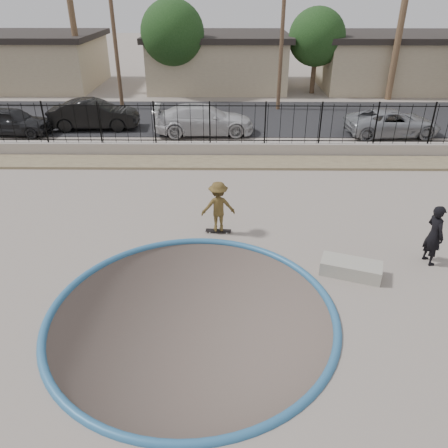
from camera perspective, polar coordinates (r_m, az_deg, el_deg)
ground at (r=22.66m, az=-1.59°, el=7.80°), size 120.00×120.00×2.20m
bowl_pit at (r=10.75m, az=-4.16°, el=-11.66°), size 6.84×6.84×1.80m
coping_ring at (r=10.75m, az=-4.16°, el=-11.66°), size 7.04×7.04×0.20m
rock_strip at (r=19.64m, az=-1.93°, el=8.05°), size 42.00×1.60×0.11m
retaining_wall at (r=20.59m, az=-1.81°, el=9.76°), size 42.00×0.45×0.60m
fence at (r=20.24m, az=-1.86°, el=12.98°), size 40.00×0.04×1.80m
street at (r=27.09m, az=-1.24°, el=13.77°), size 90.00×8.00×0.04m
house_west at (r=39.35m, az=-24.55°, el=18.96°), size 11.60×8.60×3.90m
house_center at (r=36.03m, az=-0.79°, el=20.65°), size 10.60×8.60×3.90m
house_east at (r=38.34m, az=21.95°, el=19.24°), size 12.60×8.60×3.90m
utility_pole_left at (r=29.08m, az=-14.20°, el=23.40°), size 1.70×0.24×9.00m
utility_pole_mid at (r=28.42m, az=7.66°, el=24.35°), size 1.70×0.24×9.50m
street_tree_left at (r=32.52m, az=-6.75°, el=23.55°), size 4.32×4.32×6.36m
street_tree_mid at (r=33.88m, az=12.02°, el=22.77°), size 3.96×3.96×5.83m
skater at (r=13.63m, az=-0.76°, el=1.92°), size 1.13×0.74×1.64m
skateboard at (r=13.98m, az=-0.74°, el=-0.88°), size 0.82×0.25×0.07m
videographer at (r=13.42m, az=25.77°, el=-1.29°), size 0.56×0.73×1.77m
concrete_ledge at (r=12.41m, az=16.23°, el=-5.57°), size 1.74×1.19×0.40m
car_a at (r=26.04m, az=-25.98°, el=12.00°), size 4.24×1.97×1.41m
car_b at (r=25.52m, az=-16.62°, el=13.55°), size 4.83×1.93×1.56m
car_c at (r=23.64m, az=-2.67°, el=13.49°), size 5.36×2.46×1.52m
car_d at (r=24.92m, az=21.14°, el=12.24°), size 5.02×2.65×1.34m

